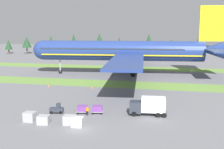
{
  "coord_description": "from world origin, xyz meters",
  "views": [
    {
      "loc": [
        14.44,
        -43.27,
        16.87
      ],
      "look_at": [
        -1.17,
        30.62,
        4.0
      ],
      "focal_mm": 46.03,
      "sensor_mm": 36.0,
      "label": 1
    }
  ],
  "objects_px": {
    "catering_truck": "(148,105)",
    "uld_container_2": "(44,120)",
    "uld_container_0": "(30,117)",
    "airliner": "(127,51)",
    "taxiway_marker_0": "(48,86)",
    "cargo_dolly_second": "(97,109)",
    "ground_crew_marshaller": "(87,111)",
    "taxiway_marker_1": "(92,87)",
    "uld_container_3": "(77,122)",
    "cargo_dolly_lead": "(83,109)",
    "uld_container_1": "(70,120)",
    "baggage_tug": "(57,109)"
  },
  "relations": [
    {
      "from": "uld_container_3",
      "to": "uld_container_0",
      "type": "bearing_deg",
      "value": 174.73
    },
    {
      "from": "uld_container_3",
      "to": "taxiway_marker_0",
      "type": "height_order",
      "value": "uld_container_3"
    },
    {
      "from": "uld_container_3",
      "to": "taxiway_marker_0",
      "type": "distance_m",
      "value": 34.67
    },
    {
      "from": "uld_container_3",
      "to": "ground_crew_marshaller",
      "type": "bearing_deg",
      "value": 91.84
    },
    {
      "from": "baggage_tug",
      "to": "uld_container_0",
      "type": "bearing_deg",
      "value": 143.56
    },
    {
      "from": "airliner",
      "to": "taxiway_marker_0",
      "type": "bearing_deg",
      "value": 136.8
    },
    {
      "from": "ground_crew_marshaller",
      "to": "taxiway_marker_1",
      "type": "relative_size",
      "value": 3.72
    },
    {
      "from": "uld_container_1",
      "to": "uld_container_0",
      "type": "bearing_deg",
      "value": 179.36
    },
    {
      "from": "airliner",
      "to": "taxiway_marker_1",
      "type": "relative_size",
      "value": 175.27
    },
    {
      "from": "uld_container_2",
      "to": "uld_container_3",
      "type": "height_order",
      "value": "uld_container_3"
    },
    {
      "from": "catering_truck",
      "to": "cargo_dolly_second",
      "type": "bearing_deg",
      "value": 90.92
    },
    {
      "from": "uld_container_0",
      "to": "uld_container_3",
      "type": "xyz_separation_m",
      "value": [
        9.17,
        -0.85,
        -0.02
      ]
    },
    {
      "from": "ground_crew_marshaller",
      "to": "uld_container_0",
      "type": "bearing_deg",
      "value": 27.42
    },
    {
      "from": "uld_container_2",
      "to": "taxiway_marker_0",
      "type": "relative_size",
      "value": 4.44
    },
    {
      "from": "baggage_tug",
      "to": "catering_truck",
      "type": "bearing_deg",
      "value": -93.09
    },
    {
      "from": "catering_truck",
      "to": "uld_container_2",
      "type": "xyz_separation_m",
      "value": [
        -17.4,
        -8.65,
        -1.19
      ]
    },
    {
      "from": "cargo_dolly_second",
      "to": "ground_crew_marshaller",
      "type": "relative_size",
      "value": 1.4
    },
    {
      "from": "airliner",
      "to": "cargo_dolly_lead",
      "type": "height_order",
      "value": "airliner"
    },
    {
      "from": "catering_truck",
      "to": "airliner",
      "type": "bearing_deg",
      "value": 10.29
    },
    {
      "from": "cargo_dolly_second",
      "to": "cargo_dolly_lead",
      "type": "bearing_deg",
      "value": 90.0
    },
    {
      "from": "cargo_dolly_second",
      "to": "taxiway_marker_0",
      "type": "relative_size",
      "value": 5.41
    },
    {
      "from": "taxiway_marker_1",
      "to": "ground_crew_marshaller",
      "type": "bearing_deg",
      "value": -76.5
    },
    {
      "from": "uld_container_2",
      "to": "uld_container_3",
      "type": "distance_m",
      "value": 6.21
    },
    {
      "from": "catering_truck",
      "to": "ground_crew_marshaller",
      "type": "distance_m",
      "value": 11.69
    },
    {
      "from": "airliner",
      "to": "uld_container_2",
      "type": "xyz_separation_m",
      "value": [
        -6.18,
        -53.14,
        -7.63
      ]
    },
    {
      "from": "baggage_tug",
      "to": "catering_truck",
      "type": "relative_size",
      "value": 0.39
    },
    {
      "from": "uld_container_1",
      "to": "taxiway_marker_0",
      "type": "relative_size",
      "value": 4.44
    },
    {
      "from": "airliner",
      "to": "uld_container_1",
      "type": "bearing_deg",
      "value": 172.65
    },
    {
      "from": "baggage_tug",
      "to": "taxiway_marker_0",
      "type": "height_order",
      "value": "baggage_tug"
    },
    {
      "from": "cargo_dolly_lead",
      "to": "uld_container_0",
      "type": "height_order",
      "value": "uld_container_0"
    },
    {
      "from": "cargo_dolly_lead",
      "to": "uld_container_2",
      "type": "xyz_separation_m",
      "value": [
        -4.74,
        -7.31,
        -0.16
      ]
    },
    {
      "from": "airliner",
      "to": "uld_container_3",
      "type": "distance_m",
      "value": 53.75
    },
    {
      "from": "uld_container_2",
      "to": "taxiway_marker_0",
      "type": "xyz_separation_m",
      "value": [
        -12.28,
        29.24,
        -0.53
      ]
    },
    {
      "from": "cargo_dolly_lead",
      "to": "taxiway_marker_0",
      "type": "bearing_deg",
      "value": 27.44
    },
    {
      "from": "taxiway_marker_0",
      "to": "ground_crew_marshaller",
      "type": "bearing_deg",
      "value": -51.52
    },
    {
      "from": "cargo_dolly_second",
      "to": "taxiway_marker_0",
      "type": "bearing_deg",
      "value": 32.5
    },
    {
      "from": "taxiway_marker_1",
      "to": "catering_truck",
      "type": "bearing_deg",
      "value": -50.97
    },
    {
      "from": "airliner",
      "to": "uld_container_0",
      "type": "bearing_deg",
      "value": 164.57
    },
    {
      "from": "taxiway_marker_0",
      "to": "airliner",
      "type": "bearing_deg",
      "value": 52.33
    },
    {
      "from": "catering_truck",
      "to": "taxiway_marker_0",
      "type": "xyz_separation_m",
      "value": [
        -29.68,
        20.59,
        -1.73
      ]
    },
    {
      "from": "uld_container_2",
      "to": "uld_container_3",
      "type": "bearing_deg",
      "value": -0.72
    },
    {
      "from": "catering_truck",
      "to": "uld_container_0",
      "type": "height_order",
      "value": "catering_truck"
    },
    {
      "from": "cargo_dolly_lead",
      "to": "ground_crew_marshaller",
      "type": "relative_size",
      "value": 1.4
    },
    {
      "from": "ground_crew_marshaller",
      "to": "uld_container_2",
      "type": "bearing_deg",
      "value": 42.12
    },
    {
      "from": "cargo_dolly_second",
      "to": "catering_truck",
      "type": "xyz_separation_m",
      "value": [
        9.81,
        0.82,
        1.03
      ]
    },
    {
      "from": "cargo_dolly_lead",
      "to": "taxiway_marker_0",
      "type": "distance_m",
      "value": 27.77
    },
    {
      "from": "ground_crew_marshaller",
      "to": "uld_container_3",
      "type": "height_order",
      "value": "ground_crew_marshaller"
    },
    {
      "from": "cargo_dolly_second",
      "to": "uld_container_3",
      "type": "height_order",
      "value": "uld_container_3"
    },
    {
      "from": "cargo_dolly_lead",
      "to": "taxiway_marker_0",
      "type": "relative_size",
      "value": 5.41
    },
    {
      "from": "catering_truck",
      "to": "ground_crew_marshaller",
      "type": "xyz_separation_m",
      "value": [
        -11.39,
        -2.41,
        -1.01
      ]
    }
  ]
}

